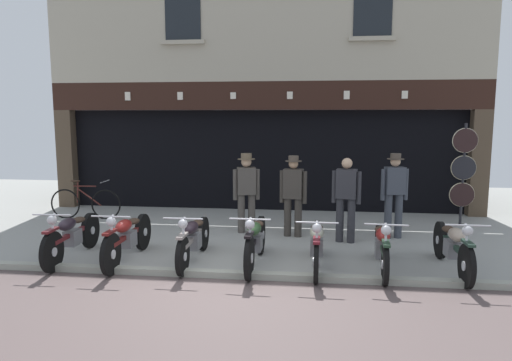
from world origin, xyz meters
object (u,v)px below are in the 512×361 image
motorcycle_center_left (193,238)px  salesman_left (246,189)px  motorcycle_center (255,240)px  shopkeeper_center (293,192)px  motorcycle_left (128,237)px  leaning_bicycle (85,203)px  motorcycle_far_left (72,235)px  advert_board_near (200,140)px  motorcycle_center_right (317,243)px  motorcycle_right (382,245)px  assistant_far_right (394,192)px  tyre_sign_pole (463,169)px  motorcycle_far_right (453,246)px  salesman_right (346,196)px

motorcycle_center_left → salesman_left: salesman_left is taller
motorcycle_center → shopkeeper_center: 2.09m
motorcycle_left → leaning_bicycle: size_ratio=1.19×
motorcycle_center_left → salesman_left: size_ratio=1.21×
motorcycle_far_left → advert_board_near: 5.05m
motorcycle_far_left → leaning_bicycle: leaning_bicycle is taller
motorcycle_left → leaning_bicycle: (-2.32, 3.07, -0.05)m
motorcycle_center_right → motorcycle_right: bearing=-178.4°
motorcycle_right → salesman_left: (-2.46, 2.18, 0.52)m
assistant_far_right → motorcycle_center: bearing=26.1°
motorcycle_right → motorcycle_center_left: bearing=2.5°
motorcycle_right → tyre_sign_pole: tyre_sign_pole is taller
motorcycle_far_left → leaning_bicycle: (-1.32, 3.06, -0.04)m
motorcycle_right → tyre_sign_pole: bearing=-119.7°
motorcycle_center_right → tyre_sign_pole: (3.23, 3.32, 0.87)m
motorcycle_right → leaning_bicycle: (-6.49, 3.06, -0.03)m
motorcycle_far_right → tyre_sign_pole: size_ratio=0.90×
salesman_left → leaning_bicycle: salesman_left is taller
motorcycle_left → shopkeeper_center: (2.70, 1.98, 0.48)m
motorcycle_right → salesman_left: 3.33m
tyre_sign_pole → motorcycle_left: bearing=-152.5°
motorcycle_center → motorcycle_center_left: bearing=-2.6°
salesman_left → shopkeeper_center: bearing=154.4°
motorcycle_center_right → salesman_left: (-1.44, 2.19, 0.52)m
motorcycle_far_right → leaning_bicycle: 8.15m
assistant_far_right → tyre_sign_pole: size_ratio=0.75×
assistant_far_right → salesman_left: bearing=-15.0°
motorcycle_right → salesman_right: (-0.45, 1.65, 0.50)m
shopkeeper_center → salesman_right: (1.03, -0.32, 0.00)m
motorcycle_center_left → motorcycle_center: (1.05, -0.07, 0.02)m
motorcycle_far_left → leaning_bicycle: size_ratio=1.17×
salesman_right → advert_board_near: bearing=-27.7°
motorcycle_center_left → motorcycle_far_right: motorcycle_far_right is taller
motorcycle_far_left → motorcycle_center_left: size_ratio=1.01×
motorcycle_left → leaning_bicycle: 3.85m
motorcycle_far_left → motorcycle_center_left: 2.11m
motorcycle_center_right → advert_board_near: 5.79m
motorcycle_center_left → tyre_sign_pole: bearing=-148.7°
motorcycle_far_left → motorcycle_far_right: (6.27, 0.08, -0.00)m
salesman_left → shopkeeper_center: size_ratio=1.01×
motorcycle_far_right → salesman_left: salesman_left is taller
assistant_far_right → shopkeeper_center: bearing=-9.9°
motorcycle_far_left → motorcycle_far_right: motorcycle_far_left is taller
assistant_far_right → motorcycle_left: bearing=10.9°
advert_board_near → motorcycle_far_left: bearing=-103.4°
motorcycle_right → shopkeeper_center: (-1.48, 1.97, 0.50)m
motorcycle_far_right → salesman_left: 4.17m
motorcycle_center_left → advert_board_near: (-0.98, 4.64, 1.40)m
motorcycle_center_left → shopkeeper_center: shopkeeper_center is taller
motorcycle_center → advert_board_near: advert_board_near is taller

